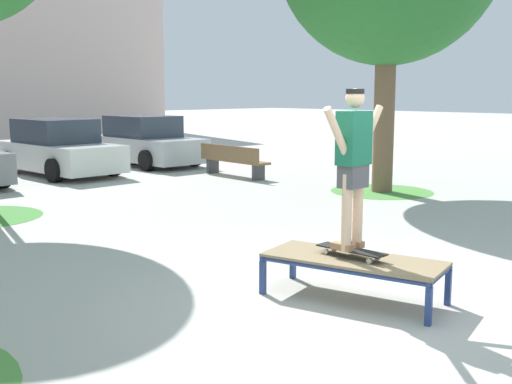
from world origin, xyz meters
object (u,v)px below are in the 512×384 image
skate_box (353,262)px  skater (353,158)px  car_white (58,149)px  car_silver (145,142)px  skateboard (351,250)px  park_bench (233,160)px

skate_box → skater: skater is taller
car_white → car_silver: same height
car_silver → skateboard: bearing=-114.9°
skate_box → skateboard: skateboard is taller
skate_box → park_bench: park_bench is taller
skateboard → car_white: size_ratio=0.19×
skate_box → car_white: car_white is taller
skate_box → skateboard: (-0.01, 0.03, 0.12)m
skate_box → car_silver: (5.67, 12.27, 0.28)m
car_white → skateboard: bearing=-102.6°
car_silver → park_bench: bearing=-88.9°
skate_box → skater: (-0.01, 0.03, 1.12)m
park_bench → skateboard: bearing=-124.7°
skateboard → car_white: 12.26m
car_silver → park_bench: 3.96m
skateboard → skate_box: bearing=-75.6°
skater → park_bench: skater is taller
park_bench → car_white: bearing=130.0°
skater → car_silver: (5.68, 12.25, -0.84)m
skater → car_silver: skater is taller
skateboard → skater: 0.99m
skate_box → park_bench: (5.74, 8.33, 0.03)m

